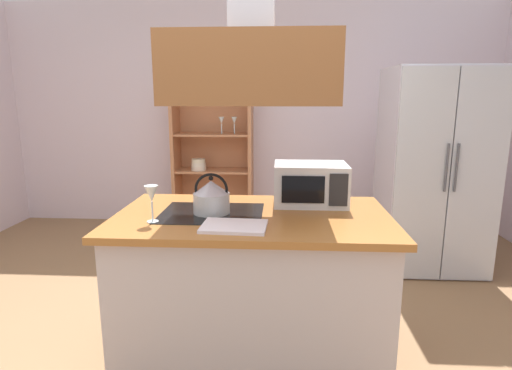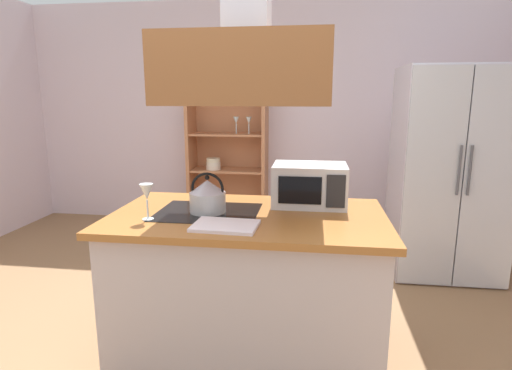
{
  "view_description": "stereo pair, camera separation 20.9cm",
  "coord_description": "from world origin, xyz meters",
  "px_view_note": "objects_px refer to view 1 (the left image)",
  "views": [
    {
      "loc": [
        0.39,
        -2.16,
        1.58
      ],
      "look_at": [
        0.23,
        0.53,
        1.0
      ],
      "focal_mm": 29.07,
      "sensor_mm": 36.0,
      "label": 1
    },
    {
      "loc": [
        0.6,
        -2.14,
        1.58
      ],
      "look_at": [
        0.23,
        0.53,
        1.0
      ],
      "focal_mm": 29.07,
      "sensor_mm": 36.0,
      "label": 2
    }
  ],
  "objects_px": {
    "dish_cabinet": "(214,164)",
    "wine_glass_on_counter": "(151,195)",
    "microwave": "(310,184)",
    "kettle": "(211,197)",
    "cutting_board": "(234,226)",
    "refrigerator": "(434,170)"
  },
  "relations": [
    {
      "from": "refrigerator",
      "to": "wine_glass_on_counter",
      "type": "xyz_separation_m",
      "value": [
        -2.1,
        -1.67,
        0.14
      ]
    },
    {
      "from": "kettle",
      "to": "refrigerator",
      "type": "bearing_deg",
      "value": 39.22
    },
    {
      "from": "dish_cabinet",
      "to": "microwave",
      "type": "xyz_separation_m",
      "value": [
        1.01,
        -2.33,
        0.26
      ]
    },
    {
      "from": "cutting_board",
      "to": "wine_glass_on_counter",
      "type": "bearing_deg",
      "value": 170.59
    },
    {
      "from": "wine_glass_on_counter",
      "to": "kettle",
      "type": "bearing_deg",
      "value": 33.42
    },
    {
      "from": "dish_cabinet",
      "to": "wine_glass_on_counter",
      "type": "xyz_separation_m",
      "value": [
        0.12,
        -2.79,
        0.28
      ]
    },
    {
      "from": "dish_cabinet",
      "to": "wine_glass_on_counter",
      "type": "distance_m",
      "value": 2.81
    },
    {
      "from": "kettle",
      "to": "microwave",
      "type": "relative_size",
      "value": 0.52
    },
    {
      "from": "dish_cabinet",
      "to": "refrigerator",
      "type": "bearing_deg",
      "value": -26.98
    },
    {
      "from": "kettle",
      "to": "microwave",
      "type": "distance_m",
      "value": 0.65
    },
    {
      "from": "cutting_board",
      "to": "refrigerator",
      "type": "bearing_deg",
      "value": 46.76
    },
    {
      "from": "microwave",
      "to": "cutting_board",
      "type": "bearing_deg",
      "value": -128.82
    },
    {
      "from": "cutting_board",
      "to": "microwave",
      "type": "xyz_separation_m",
      "value": [
        0.43,
        0.54,
        0.12
      ]
    },
    {
      "from": "refrigerator",
      "to": "wine_glass_on_counter",
      "type": "bearing_deg",
      "value": -141.54
    },
    {
      "from": "refrigerator",
      "to": "kettle",
      "type": "height_order",
      "value": "refrigerator"
    },
    {
      "from": "cutting_board",
      "to": "wine_glass_on_counter",
      "type": "xyz_separation_m",
      "value": [
        -0.46,
        0.08,
        0.14
      ]
    },
    {
      "from": "refrigerator",
      "to": "microwave",
      "type": "bearing_deg",
      "value": -135.03
    },
    {
      "from": "kettle",
      "to": "wine_glass_on_counter",
      "type": "distance_m",
      "value": 0.36
    },
    {
      "from": "cutting_board",
      "to": "microwave",
      "type": "height_order",
      "value": "microwave"
    },
    {
      "from": "refrigerator",
      "to": "dish_cabinet",
      "type": "height_order",
      "value": "refrigerator"
    },
    {
      "from": "microwave",
      "to": "wine_glass_on_counter",
      "type": "distance_m",
      "value": 1.01
    },
    {
      "from": "cutting_board",
      "to": "dish_cabinet",
      "type": "bearing_deg",
      "value": 101.33
    }
  ]
}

